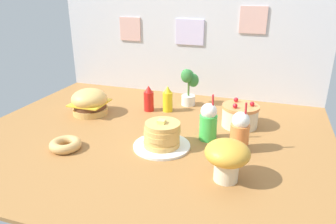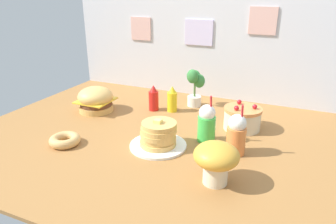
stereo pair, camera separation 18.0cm
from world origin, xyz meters
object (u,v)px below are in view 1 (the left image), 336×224
object	(u,v)px
ketchup_bottle	(149,99)
pancake_stack	(162,137)
donut_pink_glaze	(65,144)
mustard_bottle	(168,100)
orange_float_cup	(240,132)
cream_soda_cup	(208,122)
burger	(90,102)
layer_cake	(240,115)
mushroom_stool	(227,156)
potted_plant	(189,86)

from	to	relation	value
ketchup_bottle	pancake_stack	bearing A→B (deg)	-61.02
donut_pink_glaze	mustard_bottle	bearing A→B (deg)	64.29
mustard_bottle	orange_float_cup	world-z (taller)	orange_float_cup
ketchup_bottle	donut_pink_glaze	size ratio (longest dim) A/B	1.08
mustard_bottle	cream_soda_cup	world-z (taller)	cream_soda_cup
burger	donut_pink_glaze	world-z (taller)	burger
pancake_stack	cream_soda_cup	size ratio (longest dim) A/B	1.13
mustard_bottle	layer_cake	bearing A→B (deg)	-11.29
layer_cake	mushroom_stool	xyz separation A→B (m)	(0.01, -0.68, 0.05)
ketchup_bottle	mushroom_stool	world-z (taller)	mushroom_stool
donut_pink_glaze	mushroom_stool	world-z (taller)	mushroom_stool
orange_float_cup	cream_soda_cup	bearing A→B (deg)	157.54
ketchup_bottle	donut_pink_glaze	distance (m)	0.77
mushroom_stool	burger	bearing A→B (deg)	152.89
cream_soda_cup	mushroom_stool	distance (m)	0.45
ketchup_bottle	layer_cake	bearing A→B (deg)	-6.23
burger	ketchup_bottle	distance (m)	0.44
layer_cake	burger	bearing A→B (deg)	-173.71
burger	orange_float_cup	xyz separation A→B (m)	(1.12, -0.23, 0.03)
donut_pink_glaze	potted_plant	xyz separation A→B (m)	(0.49, 0.95, 0.13)
ketchup_bottle	orange_float_cup	world-z (taller)	orange_float_cup
ketchup_bottle	cream_soda_cup	world-z (taller)	cream_soda_cup
burger	potted_plant	bearing A→B (deg)	32.34
mustard_bottle	burger	bearing A→B (deg)	-156.68
layer_cake	mushroom_stool	size ratio (longest dim) A/B	1.13
cream_soda_cup	donut_pink_glaze	bearing A→B (deg)	-152.90
layer_cake	ketchup_bottle	world-z (taller)	ketchup_bottle
burger	mustard_bottle	bearing A→B (deg)	23.32
mustard_bottle	potted_plant	bearing A→B (deg)	57.28
mushroom_stool	ketchup_bottle	bearing A→B (deg)	132.95
ketchup_bottle	potted_plant	bearing A→B (deg)	40.16
pancake_stack	donut_pink_glaze	size ratio (longest dim) A/B	1.83
layer_cake	potted_plant	world-z (taller)	potted_plant
layer_cake	potted_plant	bearing A→B (deg)	146.16
ketchup_bottle	orange_float_cup	xyz separation A→B (m)	(0.73, -0.43, 0.02)
pancake_stack	mushroom_stool	world-z (taller)	mushroom_stool
layer_cake	potted_plant	size ratio (longest dim) A/B	0.82
burger	orange_float_cup	size ratio (longest dim) A/B	0.88
pancake_stack	orange_float_cup	bearing A→B (deg)	13.70
mustard_bottle	donut_pink_glaze	size ratio (longest dim) A/B	1.08
mustard_bottle	mushroom_stool	xyz separation A→B (m)	(0.56, -0.79, 0.04)
cream_soda_cup	layer_cake	bearing A→B (deg)	58.95
pancake_stack	potted_plant	xyz separation A→B (m)	(-0.04, 0.75, 0.09)
layer_cake	donut_pink_glaze	bearing A→B (deg)	-144.47
burger	donut_pink_glaze	bearing A→B (deg)	-73.20
burger	orange_float_cup	world-z (taller)	orange_float_cup
mustard_bottle	mushroom_stool	size ratio (longest dim) A/B	0.91
cream_soda_cup	potted_plant	world-z (taller)	potted_plant
mushroom_stool	pancake_stack	bearing A→B (deg)	151.27
cream_soda_cup	mushroom_stool	bearing A→B (deg)	-66.95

